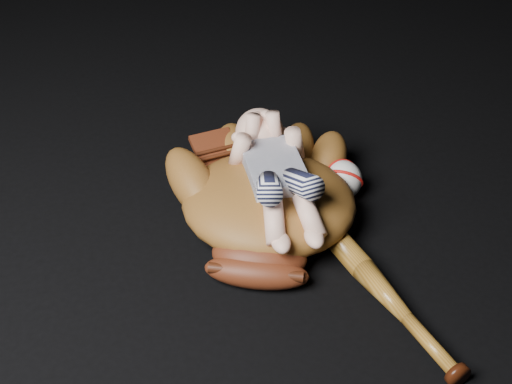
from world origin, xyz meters
The scene contains 4 objects.
baseball_glove centered at (0.06, 0.08, 0.08)m, with size 0.43×0.49×0.15m, color brown, non-canonical shape.
newborn_baby centered at (0.07, 0.07, 0.13)m, with size 0.18×0.39×0.16m, color beige, non-canonical shape.
baseball_bat centered at (0.20, -0.14, 0.02)m, with size 0.05×0.51×0.05m, color brown, non-canonical shape.
baseball centered at (0.23, 0.14, 0.04)m, with size 0.09×0.09×0.09m, color white.
Camera 1 is at (-0.21, -1.00, 0.95)m, focal length 50.00 mm.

